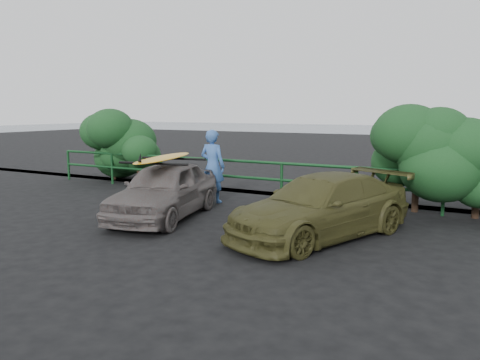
% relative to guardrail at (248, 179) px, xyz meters
% --- Properties ---
extents(ground, '(80.00, 80.00, 0.00)m').
position_rel_guardrail_xyz_m(ground, '(0.00, -5.00, -0.52)').
color(ground, black).
extents(ocean, '(200.00, 200.00, 0.00)m').
position_rel_guardrail_xyz_m(ocean, '(0.00, 55.00, -0.52)').
color(ocean, slate).
rests_on(ocean, ground).
extents(guardrail, '(14.00, 0.08, 1.04)m').
position_rel_guardrail_xyz_m(guardrail, '(0.00, 0.00, 0.00)').
color(guardrail, '#123F1C').
rests_on(guardrail, ground).
extents(shrub_left, '(3.20, 2.40, 2.22)m').
position_rel_guardrail_xyz_m(shrub_left, '(-4.80, 0.40, 0.59)').
color(shrub_left, '#19461E').
rests_on(shrub_left, ground).
extents(shrub_right, '(3.20, 2.40, 2.33)m').
position_rel_guardrail_xyz_m(shrub_right, '(5.00, 0.50, 0.65)').
color(shrub_right, '#19461E').
rests_on(shrub_right, ground).
extents(sedan, '(2.22, 3.93, 1.26)m').
position_rel_guardrail_xyz_m(sedan, '(-0.55, -3.09, 0.11)').
color(sedan, '#5F5755').
rests_on(sedan, ground).
extents(olive_vehicle, '(3.16, 4.42, 1.19)m').
position_rel_guardrail_xyz_m(olive_vehicle, '(3.09, -3.03, 0.07)').
color(olive_vehicle, '#42411D').
rests_on(olive_vehicle, ground).
extents(man, '(0.70, 0.47, 1.91)m').
position_rel_guardrail_xyz_m(man, '(-0.51, -1.06, 0.44)').
color(man, '#3A65AF').
rests_on(man, ground).
extents(roof_rack, '(1.80, 1.43, 0.05)m').
position_rel_guardrail_xyz_m(roof_rack, '(-0.55, -3.09, 0.77)').
color(roof_rack, black).
rests_on(roof_rack, sedan).
extents(surfboard, '(1.09, 2.72, 0.08)m').
position_rel_guardrail_xyz_m(surfboard, '(-0.55, -3.09, 0.83)').
color(surfboard, orange).
rests_on(surfboard, roof_rack).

